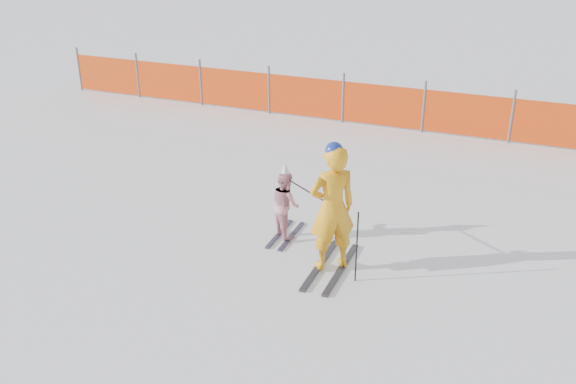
% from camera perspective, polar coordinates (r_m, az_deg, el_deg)
% --- Properties ---
extents(ground, '(120.00, 120.00, 0.00)m').
position_cam_1_polar(ground, '(9.95, -1.08, -6.36)').
color(ground, white).
rests_on(ground, ground).
extents(adult, '(0.84, 1.56, 2.04)m').
position_cam_1_polar(adult, '(9.36, 3.95, -1.41)').
color(adult, black).
rests_on(adult, ground).
extents(child, '(0.69, 1.05, 1.31)m').
position_cam_1_polar(child, '(10.45, -0.24, -1.02)').
color(child, black).
rests_on(child, ground).
extents(ski_poles, '(1.39, 0.85, 1.13)m').
position_cam_1_polar(ski_poles, '(9.51, 4.02, -2.51)').
color(ski_poles, black).
rests_on(ski_poles, ground).
extents(safety_fence, '(14.94, 0.06, 1.25)m').
position_cam_1_polar(safety_fence, '(16.29, 2.93, 8.32)').
color(safety_fence, '#595960').
rests_on(safety_fence, ground).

